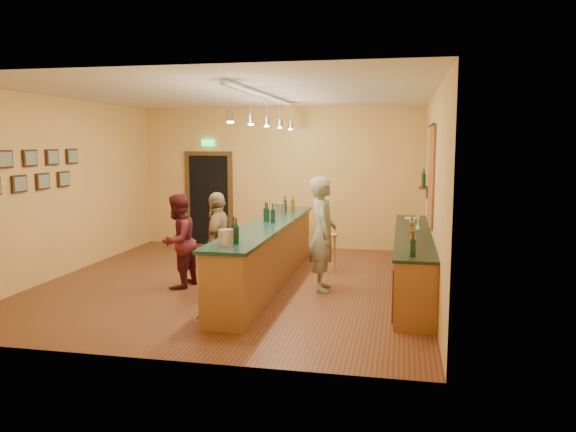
% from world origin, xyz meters
% --- Properties ---
extents(floor, '(7.00, 7.00, 0.00)m').
position_xyz_m(floor, '(0.00, 0.00, 0.00)').
color(floor, '#5A2A19').
rests_on(floor, ground).
extents(ceiling, '(6.50, 7.00, 0.02)m').
position_xyz_m(ceiling, '(0.00, 0.00, 3.20)').
color(ceiling, silver).
rests_on(ceiling, wall_back).
extents(wall_back, '(6.50, 0.02, 3.20)m').
position_xyz_m(wall_back, '(0.00, 3.50, 1.60)').
color(wall_back, gold).
rests_on(wall_back, floor).
extents(wall_front, '(6.50, 0.02, 3.20)m').
position_xyz_m(wall_front, '(0.00, -3.50, 1.60)').
color(wall_front, gold).
rests_on(wall_front, floor).
extents(wall_left, '(0.02, 7.00, 3.20)m').
position_xyz_m(wall_left, '(-3.25, 0.00, 1.60)').
color(wall_left, gold).
rests_on(wall_left, floor).
extents(wall_right, '(0.02, 7.00, 3.20)m').
position_xyz_m(wall_right, '(3.25, 0.00, 1.60)').
color(wall_right, gold).
rests_on(wall_right, floor).
extents(doorway, '(1.15, 0.09, 2.48)m').
position_xyz_m(doorway, '(-1.70, 3.47, 1.13)').
color(doorway, black).
rests_on(doorway, wall_back).
extents(tapestry, '(0.03, 1.40, 1.60)m').
position_xyz_m(tapestry, '(3.23, 0.40, 1.85)').
color(tapestry, maroon).
rests_on(tapestry, wall_right).
extents(bottle_shelf, '(0.17, 0.55, 0.54)m').
position_xyz_m(bottle_shelf, '(3.17, 1.90, 1.67)').
color(bottle_shelf, '#472715').
rests_on(bottle_shelf, wall_right).
extents(picture_grid, '(0.06, 2.20, 0.70)m').
position_xyz_m(picture_grid, '(-3.21, -0.75, 1.95)').
color(picture_grid, '#382111').
rests_on(picture_grid, wall_left).
extents(back_counter, '(0.60, 4.55, 1.27)m').
position_xyz_m(back_counter, '(2.97, 0.18, 0.49)').
color(back_counter, brown).
rests_on(back_counter, floor).
extents(tasting_bar, '(0.73, 5.10, 1.38)m').
position_xyz_m(tasting_bar, '(0.55, -0.00, 0.61)').
color(tasting_bar, brown).
rests_on(tasting_bar, floor).
extents(pendant_track, '(0.11, 4.60, 0.50)m').
position_xyz_m(pendant_track, '(0.55, -0.00, 2.98)').
color(pendant_track, silver).
rests_on(pendant_track, ceiling).
extents(bartender, '(0.56, 0.75, 1.86)m').
position_xyz_m(bartender, '(1.53, -0.17, 0.93)').
color(bartender, gray).
rests_on(bartender, floor).
extents(customer_a, '(0.72, 0.85, 1.57)m').
position_xyz_m(customer_a, '(-0.85, -0.49, 0.78)').
color(customer_a, '#59191E').
rests_on(customer_a, floor).
extents(customer_b, '(0.47, 0.99, 1.64)m').
position_xyz_m(customer_b, '(-0.06, -0.75, 0.82)').
color(customer_b, '#997A51').
rests_on(customer_b, floor).
extents(bar_stool, '(0.35, 0.35, 0.71)m').
position_xyz_m(bar_stool, '(1.43, 1.17, 0.57)').
color(bar_stool, '#8B5F3E').
rests_on(bar_stool, floor).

